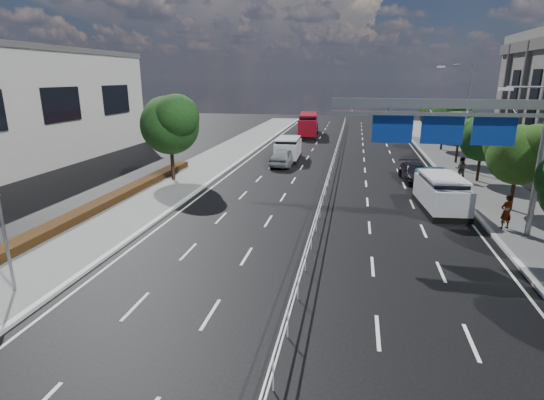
# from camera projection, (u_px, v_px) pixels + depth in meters

# --- Properties ---
(ground) EXTENTS (160.00, 160.00, 0.00)m
(ground) POSITION_uv_depth(u_px,v_px,m) (291.00, 323.00, 14.05)
(ground) COLOR black
(ground) RESTS_ON ground
(kerb_near) EXTENTS (0.25, 140.00, 0.15)m
(kerb_near) POSITION_uv_depth(u_px,v_px,m) (51.00, 295.00, 15.67)
(kerb_near) COLOR silver
(kerb_near) RESTS_ON ground
(median_fence) EXTENTS (0.05, 85.00, 1.02)m
(median_fence) POSITION_uv_depth(u_px,v_px,m) (331.00, 169.00, 35.11)
(median_fence) COLOR silver
(median_fence) RESTS_ON ground
(hedge_near) EXTENTS (1.00, 36.00, 0.44)m
(hedge_near) POSITION_uv_depth(u_px,v_px,m) (42.00, 233.00, 21.09)
(hedge_near) COLOR black
(hedge_near) RESTS_ON sidewalk_near
(overhead_gantry) EXTENTS (10.24, 0.38, 7.45)m
(overhead_gantry) POSITION_uv_depth(u_px,v_px,m) (459.00, 125.00, 20.72)
(overhead_gantry) COLOR gray
(overhead_gantry) RESTS_ON ground
(streetlight_far) EXTENTS (2.78, 2.40, 9.00)m
(streetlight_far) POSITION_uv_depth(u_px,v_px,m) (463.00, 110.00, 35.18)
(streetlight_far) COLOR gray
(streetlight_far) RESTS_ON ground
(near_tree_back) EXTENTS (4.84, 4.51, 6.69)m
(near_tree_back) POSITION_uv_depth(u_px,v_px,m) (170.00, 122.00, 31.89)
(near_tree_back) COLOR black
(near_tree_back) RESTS_ON ground
(far_tree_d) EXTENTS (3.85, 3.59, 5.34)m
(far_tree_d) POSITION_uv_depth(u_px,v_px,m) (520.00, 151.00, 24.61)
(far_tree_d) COLOR black
(far_tree_d) RESTS_ON ground
(far_tree_e) EXTENTS (3.63, 3.38, 5.13)m
(far_tree_e) POSITION_uv_depth(u_px,v_px,m) (484.00, 137.00, 31.71)
(far_tree_e) COLOR black
(far_tree_e) RESTS_ON ground
(far_tree_f) EXTENTS (3.52, 3.28, 5.02)m
(far_tree_f) POSITION_uv_depth(u_px,v_px,m) (461.00, 126.00, 38.80)
(far_tree_f) COLOR black
(far_tree_f) RESTS_ON ground
(far_tree_g) EXTENTS (3.96, 3.69, 5.45)m
(far_tree_g) POSITION_uv_depth(u_px,v_px,m) (445.00, 116.00, 45.80)
(far_tree_g) COLOR black
(far_tree_g) RESTS_ON ground
(far_tree_h) EXTENTS (3.41, 3.18, 4.91)m
(far_tree_h) POSITION_uv_depth(u_px,v_px,m) (433.00, 114.00, 52.96)
(far_tree_h) COLOR black
(far_tree_h) RESTS_ON ground
(white_minivan) EXTENTS (2.31, 5.09, 2.19)m
(white_minivan) POSITION_uv_depth(u_px,v_px,m) (288.00, 149.00, 41.40)
(white_minivan) COLOR black
(white_minivan) RESTS_ON ground
(red_bus) EXTENTS (3.21, 10.26, 3.02)m
(red_bus) POSITION_uv_depth(u_px,v_px,m) (308.00, 124.00, 58.70)
(red_bus) COLOR black
(red_bus) RESTS_ON ground
(near_car_silver) EXTENTS (2.18, 4.85, 1.62)m
(near_car_silver) POSITION_uv_depth(u_px,v_px,m) (283.00, 157.00, 38.80)
(near_car_silver) COLOR #94979B
(near_car_silver) RESTS_ON ground
(near_car_dark) EXTENTS (1.92, 4.42, 1.41)m
(near_car_dark) POSITION_uv_depth(u_px,v_px,m) (313.00, 128.00, 62.12)
(near_car_dark) COLOR black
(near_car_dark) RESTS_ON ground
(silver_minivan) EXTENTS (2.70, 5.40, 2.16)m
(silver_minivan) POSITION_uv_depth(u_px,v_px,m) (441.00, 193.00, 25.65)
(silver_minivan) COLOR black
(silver_minivan) RESTS_ON ground
(parked_car_teal) EXTENTS (2.60, 5.61, 1.56)m
(parked_car_teal) POSITION_uv_depth(u_px,v_px,m) (436.00, 180.00, 30.27)
(parked_car_teal) COLOR #196A73
(parked_car_teal) RESTS_ON ground
(parked_car_dark) EXTENTS (2.33, 4.80, 1.35)m
(parked_car_dark) POSITION_uv_depth(u_px,v_px,m) (414.00, 172.00, 33.12)
(parked_car_dark) COLOR black
(parked_car_dark) RESTS_ON ground
(pedestrian_a) EXTENTS (0.80, 0.68, 1.84)m
(pedestrian_a) POSITION_uv_depth(u_px,v_px,m) (506.00, 212.00, 22.17)
(pedestrian_a) COLOR gray
(pedestrian_a) RESTS_ON sidewalk_far
(pedestrian_b) EXTENTS (1.08, 0.97, 1.83)m
(pedestrian_b) POSITION_uv_depth(u_px,v_px,m) (461.00, 169.00, 32.53)
(pedestrian_b) COLOR gray
(pedestrian_b) RESTS_ON sidewalk_far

